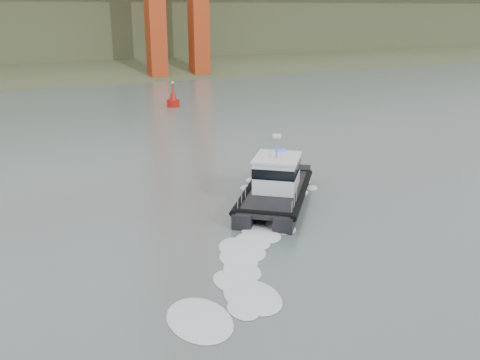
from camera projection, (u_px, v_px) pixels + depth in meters
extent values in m
plane|color=slate|center=(294.00, 296.00, 23.57)|extent=(400.00, 400.00, 0.00)
cube|color=#3B4729|center=(40.00, 74.00, 102.09)|extent=(500.00, 44.72, 16.25)
cube|color=#3B4729|center=(22.00, 35.00, 124.14)|extent=(500.00, 70.00, 18.00)
cube|color=#3B4729|center=(11.00, 12.00, 143.93)|extent=(500.00, 60.00, 16.00)
cube|color=black|center=(257.00, 197.00, 34.80)|extent=(6.97, 8.22, 1.05)
cube|color=black|center=(293.00, 200.00, 34.30)|extent=(6.97, 8.22, 1.05)
cube|color=black|center=(274.00, 194.00, 34.01)|extent=(7.98, 8.69, 0.22)
cube|color=white|center=(277.00, 174.00, 34.48)|extent=(4.04, 4.11, 2.02)
cube|color=black|center=(277.00, 168.00, 34.37)|extent=(4.11, 4.19, 0.66)
cube|color=white|center=(277.00, 158.00, 34.15)|extent=(4.28, 4.36, 0.14)
cylinder|color=gray|center=(277.00, 148.00, 33.68)|extent=(0.14, 0.14, 1.58)
cylinder|color=white|center=(277.00, 136.00, 33.45)|extent=(0.61, 0.61, 0.16)
cylinder|color=#A3140B|center=(173.00, 104.00, 68.42)|extent=(1.63, 1.63, 1.08)
cone|color=#A3140B|center=(173.00, 95.00, 68.09)|extent=(1.26, 1.26, 1.63)
cylinder|color=#A3140B|center=(173.00, 87.00, 67.76)|extent=(0.14, 0.14, 0.90)
sphere|color=#E5D87F|center=(172.00, 83.00, 67.59)|extent=(0.27, 0.27, 0.27)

